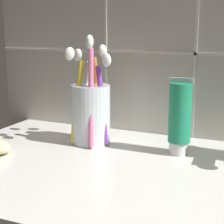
{
  "coord_description": "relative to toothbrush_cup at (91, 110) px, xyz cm",
  "views": [
    {
      "loc": [
        14.39,
        -48.36,
        21.86
      ],
      "look_at": [
        -7.78,
        3.56,
        9.23
      ],
      "focal_mm": 60.0,
      "sensor_mm": 36.0,
      "label": 1
    }
  ],
  "objects": [
    {
      "name": "sink_counter",
      "position": [
        14.1,
        -8.85,
        -6.89
      ],
      "size": [
        69.68,
        38.91,
        2.0
      ],
      "primitive_type": "cube",
      "color": "silver",
      "rests_on": "ground"
    },
    {
      "name": "toothpaste_tube",
      "position": [
        15.75,
        0.04,
        0.21
      ],
      "size": [
        3.77,
        3.59,
        12.4
      ],
      "color": "white",
      "rests_on": "sink_counter"
    },
    {
      "name": "toothbrush_cup",
      "position": [
        0.0,
        0.0,
        0.0
      ],
      "size": [
        9.18,
        9.24,
        19.05
      ],
      "color": "silver",
      "rests_on": "sink_counter"
    },
    {
      "name": "tile_wall_backsplash",
      "position": [
        14.11,
        10.85,
        15.15
      ],
      "size": [
        79.68,
        1.72,
        46.06
      ],
      "color": "#B7B2A8",
      "rests_on": "ground"
    }
  ]
}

